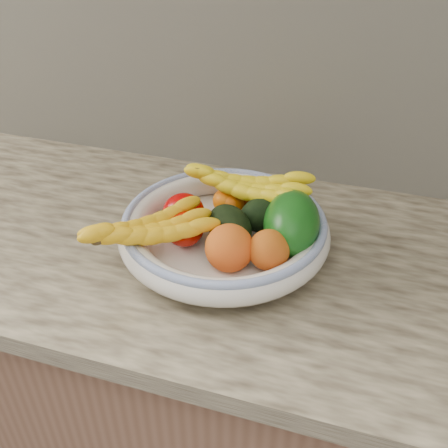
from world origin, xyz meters
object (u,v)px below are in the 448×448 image
green_mango (291,224)px  banana_bunch_front (149,232)px  fruit_bowl (224,229)px  banana_bunch_back (246,189)px

green_mango → banana_bunch_front: size_ratio=0.62×
fruit_bowl → banana_bunch_back: bearing=78.7°
banana_bunch_back → banana_bunch_front: bearing=-122.7°
banana_bunch_back → banana_bunch_front: banana_bunch_back is taller
banana_bunch_front → green_mango: bearing=-18.7°
banana_bunch_back → banana_bunch_front: 0.22m
fruit_bowl → green_mango: green_mango is taller
fruit_bowl → banana_bunch_back: size_ratio=1.46×
green_mango → banana_bunch_back: bearing=134.3°
fruit_bowl → banana_bunch_back: banana_bunch_back is taller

